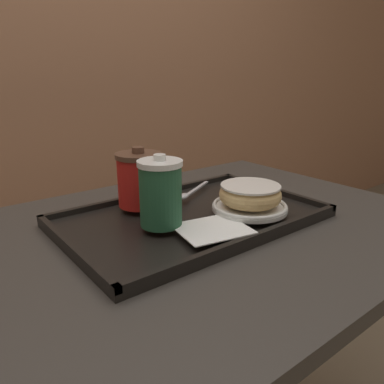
{
  "coord_description": "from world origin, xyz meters",
  "views": [
    {
      "loc": [
        -0.42,
        -0.55,
        1.04
      ],
      "look_at": [
        0.03,
        0.02,
        0.81
      ],
      "focal_mm": 35.0,
      "sensor_mm": 36.0,
      "label": 1
    }
  ],
  "objects": [
    {
      "name": "coffee_cup_rear",
      "position": [
        -0.04,
        0.12,
        0.83
      ],
      "size": [
        0.1,
        0.1,
        0.13
      ],
      "color": "red",
      "rests_on": "serving_tray"
    },
    {
      "name": "wall_behind",
      "position": [
        0.0,
        1.1,
        1.2
      ],
      "size": [
        8.0,
        0.05,
        2.4
      ],
      "color": "#9E6B4C",
      "rests_on": "ground_plane"
    },
    {
      "name": "napkin_paper",
      "position": [
        -0.0,
        -0.08,
        0.77
      ],
      "size": [
        0.15,
        0.13,
        0.0
      ],
      "rotation": [
        0.0,
        0.0,
        -0.19
      ],
      "color": "white",
      "rests_on": "serving_tray"
    },
    {
      "name": "serving_tray",
      "position": [
        0.03,
        0.02,
        0.76
      ],
      "size": [
        0.53,
        0.34,
        0.02
      ],
      "color": "black",
      "rests_on": "cafe_table"
    },
    {
      "name": "plate_with_chocolate_donut",
      "position": [
        0.13,
        -0.05,
        0.78
      ],
      "size": [
        0.16,
        0.16,
        0.01
      ],
      "color": "white",
      "rests_on": "serving_tray"
    },
    {
      "name": "spoon",
      "position": [
        0.09,
        0.11,
        0.78
      ],
      "size": [
        0.15,
        0.09,
        0.01
      ],
      "rotation": [
        0.0,
        0.0,
        3.63
      ],
      "color": "silver",
      "rests_on": "serving_tray"
    },
    {
      "name": "donut_chocolate_glazed",
      "position": [
        0.13,
        -0.05,
        0.81
      ],
      "size": [
        0.13,
        0.13,
        0.04
      ],
      "color": "#DBB270",
      "rests_on": "plate_with_chocolate_donut"
    },
    {
      "name": "cafe_table",
      "position": [
        0.0,
        0.0,
        0.59
      ],
      "size": [
        1.05,
        0.73,
        0.75
      ],
      "color": "#38332D",
      "rests_on": "ground_plane"
    },
    {
      "name": "coffee_cup_front",
      "position": [
        -0.06,
        -0.0,
        0.83
      ],
      "size": [
        0.08,
        0.08,
        0.13
      ],
      "color": "#235638",
      "rests_on": "serving_tray"
    }
  ]
}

